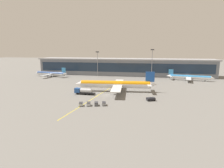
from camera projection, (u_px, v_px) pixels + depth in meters
The scene contains 14 objects.
ground_plane at pixel (106, 95), 99.14m from camera, with size 700.00×700.00×0.00m, color slate.
apron_lead_in_line at pixel (100, 94), 101.81m from camera, with size 0.30×80.00×0.01m, color yellow.
terminal_building at pixel (124, 67), 172.68m from camera, with size 154.17×20.06×14.63m.
main_airliner at pixel (116, 84), 106.99m from camera, with size 45.71×36.55×11.27m.
fuel_tanker at pixel (83, 91), 100.45m from camera, with size 10.87×2.93×3.25m.
pushback_tug at pixel (151, 99), 88.62m from camera, with size 4.39×3.59×1.40m.
baggage_cart_0 at pixel (81, 104), 80.66m from camera, with size 2.23×2.97×1.48m.
baggage_cart_1 at pixel (89, 104), 80.92m from camera, with size 2.23×2.97×1.48m.
baggage_cart_2 at pixel (96, 104), 81.17m from camera, with size 2.23×2.97×1.48m.
baggage_cart_3 at pixel (104, 104), 81.43m from camera, with size 2.23×2.97×1.48m.
commuter_jet_far at pixel (51, 73), 162.93m from camera, with size 31.74×25.36×7.96m.
commuter_jet_near at pixel (190, 77), 143.47m from camera, with size 33.43×26.81×7.88m.
apron_light_mast_0 at pixel (97, 62), 164.20m from camera, with size 2.80×0.50×20.94m.
apron_light_mast_1 at pixel (152, 61), 155.31m from camera, with size 2.80×0.50×22.90m.
Camera 1 is at (21.60, -94.02, 23.77)m, focal length 31.06 mm.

